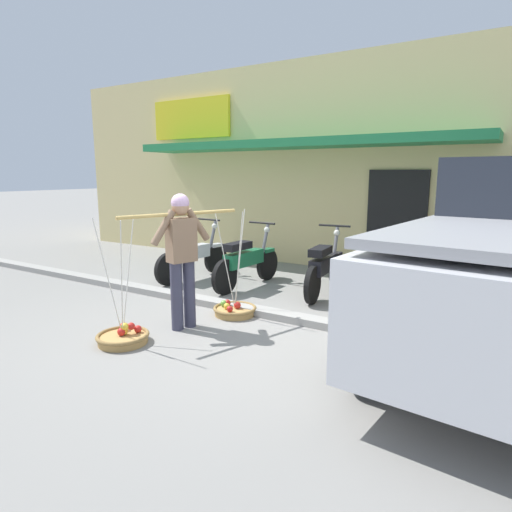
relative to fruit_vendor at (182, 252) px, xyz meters
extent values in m
plane|color=gray|center=(0.32, 0.24, -0.98)|extent=(90.00, 90.00, 0.00)
cube|color=gray|center=(0.32, 0.94, -0.93)|extent=(20.00, 0.24, 0.10)
cylinder|color=#38384C|center=(0.03, 0.09, -0.55)|extent=(0.15, 0.15, 0.86)
cylinder|color=#38384C|center=(-0.03, -0.09, -0.55)|extent=(0.15, 0.15, 0.86)
cube|color=#84664C|center=(0.00, 0.00, 0.15)|extent=(0.30, 0.39, 0.54)
sphere|color=tan|center=(0.00, 0.00, 0.56)|extent=(0.21, 0.21, 0.21)
sphere|color=#D1A8CC|center=(0.00, 0.00, 0.61)|extent=(0.22, 0.22, 0.22)
cylinder|color=#84664C|center=(0.08, 0.23, 0.32)|extent=(0.19, 0.35, 0.43)
cylinder|color=#84664C|center=(-0.08, -0.23, 0.32)|extent=(0.19, 0.35, 0.43)
cylinder|color=tan|center=(0.00, 0.00, 0.47)|extent=(0.56, 1.55, 0.04)
cylinder|color=#B2894C|center=(0.26, 0.77, -0.93)|extent=(0.56, 0.56, 0.09)
torus|color=olive|center=(0.26, 0.77, -0.88)|extent=(0.60, 0.60, 0.05)
sphere|color=gold|center=(0.18, 0.68, -0.84)|extent=(0.09, 0.09, 0.09)
sphere|color=#AD1F1B|center=(0.10, 0.81, -0.84)|extent=(0.09, 0.09, 0.09)
sphere|color=red|center=(0.29, 0.78, -0.84)|extent=(0.10, 0.10, 0.10)
sphere|color=red|center=(0.29, 0.60, -0.84)|extent=(0.08, 0.08, 0.08)
sphere|color=#659C3B|center=(0.07, 0.76, -0.84)|extent=(0.09, 0.09, 0.09)
cylinder|color=silver|center=(0.26, 0.90, -0.21)|extent=(0.01, 0.27, 1.36)
cylinder|color=silver|center=(0.15, 0.70, -0.21)|extent=(0.23, 0.14, 1.36)
cylinder|color=silver|center=(0.37, 0.70, -0.21)|extent=(0.23, 0.14, 1.36)
cylinder|color=#B2894C|center=(-0.26, -0.77, -0.93)|extent=(0.56, 0.56, 0.09)
torus|color=olive|center=(-0.26, -0.77, -0.88)|extent=(0.60, 0.60, 0.05)
sphere|color=red|center=(-0.38, -0.64, -0.84)|extent=(0.10, 0.10, 0.10)
sphere|color=gold|center=(-0.27, -0.74, -0.84)|extent=(0.10, 0.10, 0.10)
sphere|color=red|center=(-0.27, -0.77, -0.84)|extent=(0.10, 0.10, 0.10)
sphere|color=red|center=(-0.19, -0.60, -0.84)|extent=(0.09, 0.09, 0.09)
sphere|color=red|center=(-0.21, -0.68, -0.79)|extent=(0.09, 0.09, 0.09)
sphere|color=yellow|center=(-0.25, -0.74, -0.78)|extent=(0.09, 0.09, 0.09)
cylinder|color=silver|center=(-0.26, -0.64, -0.21)|extent=(0.01, 0.27, 1.36)
cylinder|color=silver|center=(-0.37, -0.83, -0.21)|extent=(0.23, 0.14, 1.36)
cylinder|color=silver|center=(-0.15, -0.83, -0.21)|extent=(0.23, 0.14, 1.36)
cylinder|color=black|center=(-1.54, 2.73, -0.69)|extent=(0.13, 0.58, 0.58)
cylinder|color=black|center=(-1.64, 1.50, -0.69)|extent=(0.13, 0.58, 0.58)
cube|color=silver|center=(-1.54, 2.73, -0.43)|extent=(0.16, 0.29, 0.06)
cube|color=silver|center=(-1.60, 2.02, -0.47)|extent=(0.27, 0.91, 0.24)
cube|color=black|center=(-1.61, 1.84, -0.23)|extent=(0.27, 0.58, 0.12)
cylinder|color=slate|center=(-1.55, 2.64, -0.30)|extent=(0.08, 0.30, 0.76)
cylinder|color=black|center=(-1.55, 2.56, 0.09)|extent=(0.54, 0.08, 0.04)
sphere|color=silver|center=(-1.54, 2.71, -0.05)|extent=(0.11, 0.11, 0.11)
cylinder|color=black|center=(-0.39, 2.78, -0.69)|extent=(0.11, 0.58, 0.58)
cylinder|color=black|center=(-0.46, 1.54, -0.69)|extent=(0.11, 0.58, 0.58)
cube|color=#19663D|center=(-0.39, 2.78, -0.43)|extent=(0.16, 0.29, 0.06)
cube|color=#19663D|center=(-0.43, 2.06, -0.47)|extent=(0.25, 0.91, 0.24)
cube|color=black|center=(-0.44, 1.88, -0.23)|extent=(0.25, 0.57, 0.12)
cylinder|color=slate|center=(-0.40, 2.68, -0.30)|extent=(0.08, 0.30, 0.76)
cylinder|color=black|center=(-0.40, 2.60, 0.09)|extent=(0.54, 0.07, 0.04)
sphere|color=silver|center=(-0.39, 2.76, -0.05)|extent=(0.11, 0.11, 0.11)
cylinder|color=black|center=(0.84, 3.05, -0.69)|extent=(0.13, 0.58, 0.58)
cylinder|color=black|center=(0.95, 1.82, -0.69)|extent=(0.13, 0.58, 0.58)
cube|color=black|center=(0.84, 3.05, -0.43)|extent=(0.17, 0.29, 0.06)
cube|color=black|center=(0.90, 2.34, -0.47)|extent=(0.28, 0.91, 0.24)
cube|color=black|center=(0.92, 2.16, -0.23)|extent=(0.27, 0.58, 0.12)
cylinder|color=slate|center=(0.84, 2.95, -0.30)|extent=(0.09, 0.30, 0.76)
cylinder|color=black|center=(0.85, 2.87, 0.09)|extent=(0.54, 0.09, 0.04)
sphere|color=silver|center=(0.84, 3.03, -0.05)|extent=(0.11, 0.11, 0.11)
cylinder|color=black|center=(1.92, 2.91, -0.69)|extent=(0.16, 0.59, 0.58)
cylinder|color=black|center=(2.10, 1.69, -0.69)|extent=(0.16, 0.59, 0.58)
cube|color=orange|center=(1.92, 2.91, -0.43)|extent=(0.18, 0.30, 0.06)
cube|color=orange|center=(2.03, 2.20, -0.47)|extent=(0.33, 0.92, 0.24)
cube|color=black|center=(2.05, 2.02, -0.23)|extent=(0.30, 0.59, 0.12)
cylinder|color=slate|center=(1.94, 2.81, -0.30)|extent=(0.10, 0.30, 0.76)
cylinder|color=black|center=(1.95, 2.73, 0.09)|extent=(0.54, 0.12, 0.04)
sphere|color=silver|center=(1.92, 2.89, -0.05)|extent=(0.11, 0.11, 0.11)
cylinder|color=black|center=(2.80, 2.61, -0.60)|extent=(0.34, 0.78, 0.76)
cylinder|color=black|center=(2.51, -0.29, -0.60)|extent=(0.34, 0.78, 0.76)
cube|color=#DBC684|center=(-0.44, 6.84, 1.12)|extent=(13.00, 5.00, 4.20)
cube|color=#237F47|center=(-0.44, 3.84, 1.52)|extent=(7.15, 1.00, 0.16)
cube|color=yellow|center=(-3.36, 4.29, 2.22)|extent=(2.20, 0.08, 0.90)
cube|color=black|center=(1.51, 4.32, 0.02)|extent=(1.10, 0.06, 2.00)
camera|label=1|loc=(3.56, -4.04, 0.96)|focal=30.72mm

